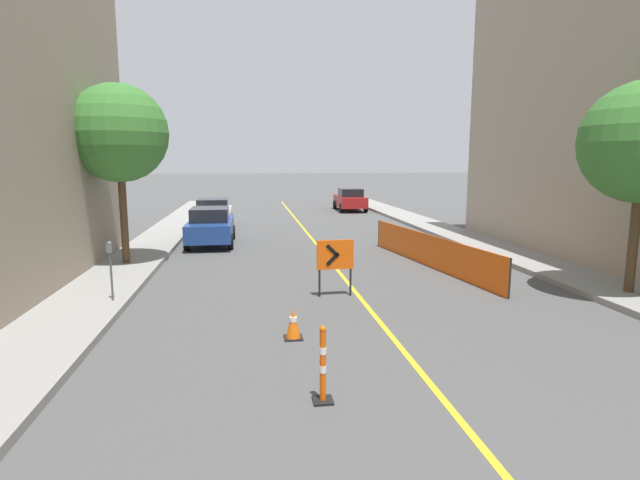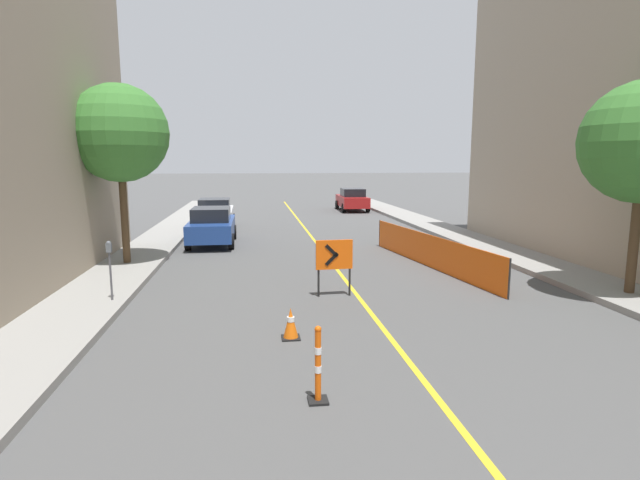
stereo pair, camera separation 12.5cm
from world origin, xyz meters
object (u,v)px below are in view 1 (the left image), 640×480
Objects in this scene: parking_meter_far_curb at (110,259)px; street_tree_left_near at (119,134)px; parked_car_curb_near at (211,226)px; parked_car_curb_far at (350,199)px; arrow_barricade_primary at (335,257)px; parked_car_curb_mid at (213,214)px; delineator_post_rear at (323,369)px; traffic_cone_third at (293,324)px.

parking_meter_far_curb is 5.76m from street_tree_left_near.
parked_car_curb_far is at bearing 56.74° from parked_car_curb_near.
arrow_barricade_primary is 0.34× the size of parked_car_curb_far.
parked_car_curb_mid is at bearing 76.54° from street_tree_left_near.
delineator_post_rear is at bearing -79.92° from parked_car_curb_near.
parked_car_curb_mid is 14.18m from parking_meter_far_curb.
parked_car_curb_far is at bearing 77.70° from delineator_post_rear.
parking_meter_far_curb is (-4.17, 2.81, 0.88)m from traffic_cone_third.
parked_car_curb_near is 9.20m from parking_meter_far_curb.
delineator_post_rear is 7.07m from parking_meter_far_curb.
delineator_post_rear is at bearing -100.69° from parked_car_curb_far.
parking_meter_far_curb reaches higher than parked_car_curb_near.
street_tree_left_near is at bearing 141.42° from arrow_barricade_primary.
delineator_post_rear is at bearing -82.44° from parked_car_curb_mid.
parked_car_curb_far is (8.78, 13.52, 0.00)m from parked_car_curb_near.
delineator_post_rear is 0.27× the size of parked_car_curb_far.
arrow_barricade_primary is at bearing -35.54° from street_tree_left_near.
arrow_barricade_primary is 9.61m from parked_car_curb_near.
traffic_cone_third is 26.14m from parked_car_curb_far.
traffic_cone_third is 12.10m from parked_car_curb_near.
parked_car_curb_far is (9.01, 8.45, 0.00)m from parked_car_curb_mid.
parking_meter_far_curb is at bearing 128.33° from delineator_post_rear.
parked_car_curb_near is 0.99× the size of parked_car_curb_far.
parked_car_curb_mid reaches higher than arrow_barricade_primary.
parked_car_curb_near is at bearing 60.13° from street_tree_left_near.
delineator_post_rear is 0.27× the size of parked_car_curb_mid.
parked_car_curb_mid is 2.95× the size of parking_meter_far_curb.
parked_car_curb_mid is (-2.69, 16.91, 0.49)m from traffic_cone_third.
traffic_cone_third is at bearing -81.77° from parked_car_curb_mid.
parked_car_curb_far is 2.97× the size of parking_meter_far_curb.
street_tree_left_near is (-0.76, 4.73, 3.20)m from parking_meter_far_curb.
parking_meter_far_curb is at bearing -80.82° from street_tree_left_near.
parked_car_curb_far is at bearing 76.00° from traffic_cone_third.
parking_meter_far_curb is at bearing -113.33° from parked_car_curb_far.
arrow_barricade_primary is 0.35× the size of parked_car_curb_near.
delineator_post_rear reaches higher than traffic_cone_third.
parked_car_curb_mid is at bearing 92.33° from parked_car_curb_near.
parked_car_curb_near is at bearing 110.45° from arrow_barricade_primary.
parked_car_curb_mid reaches higher than delineator_post_rear.
street_tree_left_near is at bearing -104.26° from parked_car_curb_mid.
delineator_post_rear is 0.27× the size of parked_car_curb_near.
parked_car_curb_far reaches higher than traffic_cone_third.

